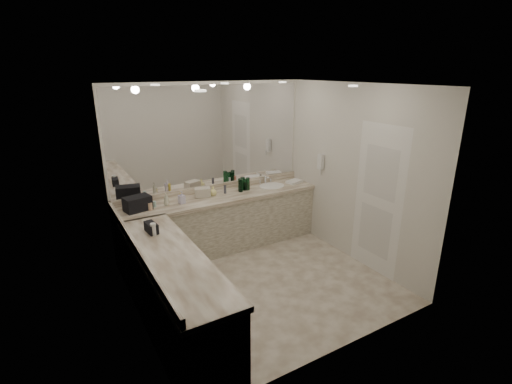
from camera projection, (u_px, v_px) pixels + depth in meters
floor at (260, 282)px, 5.07m from camera, size 3.20×3.20×0.00m
ceiling at (261, 85)px, 4.24m from camera, size 3.20×3.20×0.00m
wall_back at (212, 166)px, 5.88m from camera, size 3.20×0.02×2.60m
wall_left at (130, 217)px, 3.88m from camera, size 0.02×3.00×2.60m
wall_right at (354, 175)px, 5.42m from camera, size 0.02×3.00×2.60m
vanity_back_base at (221, 224)px, 5.91m from camera, size 3.20×0.60×0.84m
vanity_back_top at (221, 197)px, 5.76m from camera, size 3.20×0.64×0.06m
vanity_left_base at (173, 295)px, 4.06m from camera, size 0.60×2.40×0.84m
vanity_left_top at (171, 258)px, 3.92m from camera, size 0.64×2.42×0.06m
backsplash_back at (213, 188)px, 5.97m from camera, size 3.20×0.04×0.10m
backsplash_left at (135, 246)px, 4.00m from camera, size 0.04×3.00×0.10m
mirror_back at (211, 137)px, 5.72m from camera, size 3.12×0.01×1.55m
mirror_left at (126, 173)px, 3.74m from camera, size 0.01×2.92×1.55m
sink at (272, 186)px, 6.22m from camera, size 0.44×0.44×0.03m
faucet at (265, 179)px, 6.37m from camera, size 0.24×0.16×0.14m
wall_phone at (321, 162)px, 5.96m from camera, size 0.06×0.10×0.24m
door at (378, 201)px, 5.09m from camera, size 0.02×0.82×2.10m
black_toiletry_bag at (137, 203)px, 5.13m from camera, size 0.39×0.29×0.20m
black_bag_spill at (151, 228)px, 4.45m from camera, size 0.13×0.23×0.12m
cream_cosmetic_case at (203, 193)px, 5.68m from camera, size 0.27×0.21×0.14m
hand_towel at (294, 182)px, 6.39m from camera, size 0.30×0.24×0.04m
lotion_left at (153, 229)px, 4.37m from camera, size 0.07×0.07×0.16m
soap_bottle_a at (166, 199)px, 5.32m from camera, size 0.09×0.09×0.18m
soap_bottle_b at (182, 197)px, 5.39m from camera, size 0.10×0.10×0.19m
soap_bottle_c at (213, 191)px, 5.73m from camera, size 0.15×0.15×0.15m
green_bottle_0 at (248, 184)px, 5.99m from camera, size 0.06×0.06×0.21m
green_bottle_1 at (241, 185)px, 5.91m from camera, size 0.07×0.07×0.21m
green_bottle_2 at (243, 183)px, 6.02m from camera, size 0.07×0.07×0.20m
green_bottle_3 at (240, 185)px, 5.97m from camera, size 0.07×0.07×0.20m
green_bottle_4 at (245, 185)px, 5.98m from camera, size 0.07×0.07×0.19m
amenity_bottle_0 at (154, 204)px, 5.28m from camera, size 0.05×0.05×0.08m
amenity_bottle_1 at (246, 185)px, 6.05m from camera, size 0.06×0.06×0.12m
amenity_bottle_2 at (181, 198)px, 5.45m from camera, size 0.04×0.04×0.14m
amenity_bottle_3 at (150, 206)px, 5.16m from camera, size 0.06×0.06×0.11m
amenity_bottle_4 at (225, 189)px, 5.84m from camera, size 0.04×0.04×0.14m
amenity_bottle_5 at (167, 202)px, 5.34m from camera, size 0.04×0.04×0.09m
amenity_bottle_6 at (240, 186)px, 6.01m from camera, size 0.04×0.04×0.12m
amenity_bottle_7 at (206, 195)px, 5.69m from camera, size 0.07×0.07×0.06m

